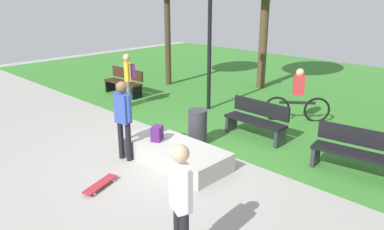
% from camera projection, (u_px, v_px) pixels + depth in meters
% --- Properties ---
extents(ground_plane, '(28.00, 28.00, 0.00)m').
position_uv_depth(ground_plane, '(165.00, 158.00, 8.05)').
color(ground_plane, '#9E9993').
extents(grass_lawn, '(26.60, 12.92, 0.01)m').
position_uv_depth(grass_lawn, '(322.00, 93.00, 13.18)').
color(grass_lawn, '#387A2D').
rests_on(grass_lawn, ground_plane).
extents(concrete_ledge, '(2.42, 1.08, 0.40)m').
position_uv_depth(concrete_ledge, '(174.00, 153.00, 7.81)').
color(concrete_ledge, '#A8A59E').
rests_on(concrete_ledge, ground_plane).
extents(backpack_on_ledge, '(0.31, 0.34, 0.32)m').
position_uv_depth(backpack_on_ledge, '(157.00, 133.00, 7.93)').
color(backpack_on_ledge, '#4C1E66').
rests_on(backpack_on_ledge, concrete_ledge).
extents(skater_performing_trick, '(0.40, 0.31, 1.72)m').
position_uv_depth(skater_performing_trick, '(181.00, 197.00, 4.62)').
color(skater_performing_trick, black).
rests_on(skater_performing_trick, ground_plane).
extents(skater_watching, '(0.42, 0.25, 1.73)m').
position_uv_depth(skater_watching, '(123.00, 115.00, 7.68)').
color(skater_watching, black).
rests_on(skater_watching, ground_plane).
extents(skateboard_by_ledge, '(0.45, 0.82, 0.08)m').
position_uv_depth(skateboard_by_ledge, '(100.00, 184.00, 6.83)').
color(skateboard_by_ledge, '#A5262D').
rests_on(skateboard_by_ledge, ground_plane).
extents(park_bench_by_oak, '(1.65, 0.68, 0.91)m').
position_uv_depth(park_bench_by_oak, '(355.00, 151.00, 7.25)').
color(park_bench_by_oak, black).
rests_on(park_bench_by_oak, ground_plane).
extents(park_bench_near_lamppost, '(1.62, 0.54, 0.91)m').
position_uv_depth(park_bench_near_lamppost, '(124.00, 81.00, 12.87)').
color(park_bench_near_lamppost, '#331E14').
rests_on(park_bench_near_lamppost, ground_plane).
extents(park_bench_far_left, '(1.61, 0.50, 0.91)m').
position_uv_depth(park_bench_far_left, '(257.00, 119.00, 9.05)').
color(park_bench_far_left, black).
rests_on(park_bench_far_left, ground_plane).
extents(lamp_post, '(0.28, 0.28, 4.22)m').
position_uv_depth(lamp_post, '(210.00, 24.00, 10.62)').
color(lamp_post, black).
rests_on(lamp_post, ground_plane).
extents(trash_bin, '(0.45, 0.45, 0.84)m').
position_uv_depth(trash_bin, '(198.00, 127.00, 8.70)').
color(trash_bin, '#333338').
rests_on(trash_bin, ground_plane).
extents(pedestrian_with_backpack, '(0.44, 0.45, 1.66)m').
position_uv_depth(pedestrian_with_backpack, '(128.00, 75.00, 11.44)').
color(pedestrian_with_backpack, slate).
rests_on(pedestrian_with_backpack, ground_plane).
extents(cyclist_on_bicycle, '(1.45, 1.19, 1.52)m').
position_uv_depth(cyclist_on_bicycle, '(298.00, 99.00, 10.19)').
color(cyclist_on_bicycle, black).
rests_on(cyclist_on_bicycle, ground_plane).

